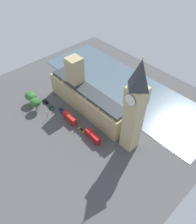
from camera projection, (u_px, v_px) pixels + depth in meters
ground_plane at (86, 111)px, 135.29m from camera, size 143.68×143.68×0.00m
river_thames at (124, 87)px, 152.07m from camera, size 43.85×129.32×0.25m
parliament_building at (86, 97)px, 130.87m from camera, size 12.57×59.16×31.40m
clock_tower at (135, 108)px, 97.38m from camera, size 8.38×8.38×52.89m
car_black_by_river_gate at (45, 101)px, 140.20m from camera, size 2.01×4.61×1.74m
car_dark_green_near_tower at (51, 107)px, 136.23m from camera, size 2.06×4.80×1.74m
car_blue_opposite_hall at (61, 110)px, 134.27m from camera, size 2.37×4.70×1.74m
double_decker_bus_kerbside at (70, 118)px, 127.03m from camera, size 2.88×10.56×4.75m
car_yellow_cab_midblock at (81, 130)px, 122.79m from camera, size 2.13×4.41×1.74m
double_decker_bus_far_end at (93, 136)px, 117.28m from camera, size 3.14×10.63×4.75m
pedestrian_corner at (82, 118)px, 129.51m from camera, size 0.70×0.70×1.70m
pedestrian_trailing at (54, 95)px, 144.63m from camera, size 0.72×0.68×1.72m
pedestrian_leading at (95, 131)px, 122.50m from camera, size 0.58×0.64×1.50m
plane_tree_under_trees at (30, 96)px, 136.38m from camera, size 6.33×6.33×8.67m
plane_tree_slot_10 at (35, 103)px, 131.28m from camera, size 6.53×6.53×9.05m
plane_tree_slot_11 at (32, 97)px, 135.64m from camera, size 5.92×5.92×8.52m
street_lamp_slot_12 at (47, 113)px, 127.60m from camera, size 0.56×0.56×5.98m
street_lamp_slot_13 at (33, 100)px, 135.89m from camera, size 0.56×0.56×6.34m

